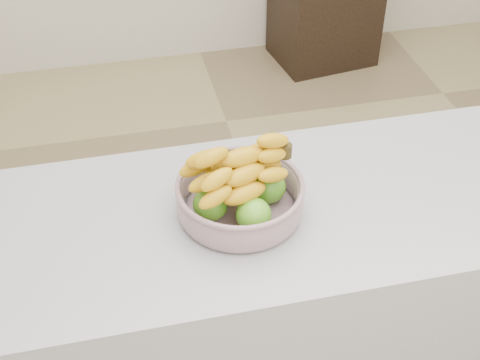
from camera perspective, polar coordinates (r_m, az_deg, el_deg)
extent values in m
plane|color=#96885C|center=(2.62, 4.52, -9.95)|extent=(4.00, 4.00, 0.00)
cube|color=#A5A5AD|center=(2.01, 8.88, -10.98)|extent=(2.00, 0.60, 0.90)
cylinder|color=#97A7B5|center=(1.60, 0.00, -2.60)|extent=(0.26, 0.26, 0.01)
torus|color=#97A7B5|center=(1.55, 0.00, -0.49)|extent=(0.31, 0.31, 0.01)
sphere|color=#5FA41C|center=(1.52, 1.18, -3.01)|extent=(0.08, 0.08, 0.08)
sphere|color=#5FA41C|center=(1.60, 2.47, -0.59)|extent=(0.08, 0.08, 0.08)
sphere|color=#5FA41C|center=(1.63, -1.10, 0.26)|extent=(0.08, 0.08, 0.08)
sphere|color=#5FA41C|center=(1.55, -2.55, -2.07)|extent=(0.08, 0.08, 0.08)
ellipsoid|color=yellow|center=(1.51, 0.41, -1.15)|extent=(0.20, 0.10, 0.04)
ellipsoid|color=yellow|center=(1.54, -0.34, -0.08)|extent=(0.20, 0.08, 0.04)
ellipsoid|color=yellow|center=(1.57, -1.06, 0.93)|extent=(0.19, 0.06, 0.04)
ellipsoid|color=yellow|center=(1.50, 0.41, 0.45)|extent=(0.19, 0.11, 0.04)
ellipsoid|color=yellow|center=(1.54, -0.40, 1.57)|extent=(0.19, 0.05, 0.04)
ellipsoid|color=yellow|center=(1.51, 0.21, 1.98)|extent=(0.20, 0.08, 0.04)
cylinder|color=#382D12|center=(1.55, 3.91, 2.52)|extent=(0.03, 0.03, 0.03)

